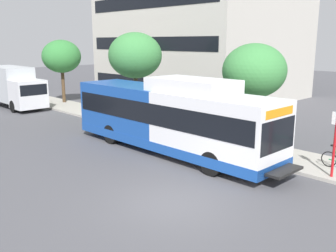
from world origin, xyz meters
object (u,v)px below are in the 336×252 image
Objects in this scene: box_truck_background at (14,86)px; bus_stop_sign_pole at (335,139)px; street_tree_near_stop at (254,71)px; street_tree_far_block at (62,57)px; street_tree_mid_block at (135,56)px; transit_bus at (170,118)px.

bus_stop_sign_pole is at bearing -85.47° from box_truck_background.
street_tree_near_stop is 0.72× the size of box_truck_background.
box_truck_background is (-3.80, 1.11, -2.27)m from street_tree_far_block.
street_tree_near_stop is 0.96× the size of street_tree_far_block.
bus_stop_sign_pole is 0.52× the size of street_tree_near_stop.
street_tree_mid_block is at bearing 81.76° from bus_stop_sign_pole.
street_tree_near_stop is 18.71m from street_tree_far_block.
transit_bus is 17.32m from street_tree_far_block.
transit_bus is 2.33× the size of street_tree_far_block.
street_tree_far_block is 0.75× the size of box_truck_background.
street_tree_far_block is at bearing 91.62° from street_tree_mid_block.
transit_bus is 4.71× the size of bus_stop_sign_pole.
transit_bus is 7.31m from bus_stop_sign_pole.
street_tree_far_block reaches higher than box_truck_background.
street_tree_mid_block reaches higher than street_tree_near_stop.
street_tree_near_stop reaches higher than transit_bus.
box_truck_background is at bearing 163.76° from street_tree_far_block.
street_tree_near_stop is at bearing -89.17° from street_tree_mid_block.
street_tree_mid_block reaches higher than street_tree_far_block.
bus_stop_sign_pole is at bearing -98.24° from street_tree_mid_block.
street_tree_mid_block is (-0.13, 9.25, 0.52)m from street_tree_near_stop.
street_tree_near_stop is at bearing 66.73° from bus_stop_sign_pole.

